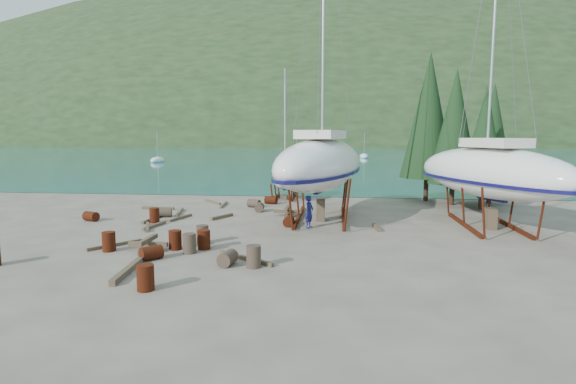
# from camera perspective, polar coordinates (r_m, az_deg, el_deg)

# --- Properties ---
(ground) EXTENTS (600.00, 600.00, 0.00)m
(ground) POSITION_cam_1_polar(r_m,az_deg,el_deg) (23.19, -3.77, -5.67)
(ground) COLOR #5C5249
(ground) RESTS_ON ground
(bay_water) EXTENTS (700.00, 700.00, 0.00)m
(bay_water) POSITION_cam_1_polar(r_m,az_deg,el_deg) (337.32, 5.59, 6.35)
(bay_water) COLOR #195F7D
(bay_water) RESTS_ON ground
(far_hill) EXTENTS (800.00, 360.00, 110.00)m
(far_hill) POSITION_cam_1_polar(r_m,az_deg,el_deg) (342.31, 5.60, 6.37)
(far_hill) COLOR #1D2F17
(far_hill) RESTS_ON ground
(far_house_left) EXTENTS (6.60, 5.60, 5.60)m
(far_house_left) POSITION_cam_1_polar(r_m,az_deg,el_deg) (221.69, -10.61, 6.56)
(far_house_left) COLOR beige
(far_house_left) RESTS_ON ground
(far_house_center) EXTENTS (6.60, 5.60, 5.60)m
(far_house_center) POSITION_cam_1_polar(r_m,az_deg,el_deg) (213.61, -0.21, 6.66)
(far_house_center) COLOR beige
(far_house_center) RESTS_ON ground
(far_house_right) EXTENTS (6.60, 5.60, 5.60)m
(far_house_right) POSITION_cam_1_polar(r_m,az_deg,el_deg) (213.86, 13.31, 6.47)
(far_house_right) COLOR beige
(far_house_right) RESTS_ON ground
(cypress_near_right) EXTENTS (3.60, 3.60, 10.00)m
(cypress_near_right) POSITION_cam_1_polar(r_m,az_deg,el_deg) (35.31, 20.43, 7.80)
(cypress_near_right) COLOR black
(cypress_near_right) RESTS_ON ground
(cypress_mid_right) EXTENTS (3.06, 3.06, 8.50)m
(cypress_mid_right) POSITION_cam_1_polar(r_m,az_deg,el_deg) (33.78, 23.67, 6.21)
(cypress_mid_right) COLOR black
(cypress_mid_right) RESTS_ON ground
(cypress_back_left) EXTENTS (4.14, 4.14, 11.50)m
(cypress_back_left) POSITION_cam_1_polar(r_m,az_deg,el_deg) (36.96, 17.44, 9.23)
(cypress_back_left) COLOR black
(cypress_back_left) RESTS_ON ground
(cypress_far_right) EXTENTS (3.24, 3.24, 9.00)m
(cypress_far_right) POSITION_cam_1_polar(r_m,az_deg,el_deg) (37.09, 24.54, 6.66)
(cypress_far_right) COLOR black
(cypress_far_right) RESTS_ON ground
(moored_boat_left) EXTENTS (2.00, 5.00, 6.05)m
(moored_boat_left) POSITION_cam_1_polar(r_m,az_deg,el_deg) (89.12, -16.22, 3.89)
(moored_boat_left) COLOR white
(moored_boat_left) RESTS_ON ground
(moored_boat_mid) EXTENTS (2.00, 5.00, 6.05)m
(moored_boat_mid) POSITION_cam_1_polar(r_m,az_deg,el_deg) (102.54, 9.63, 4.48)
(moored_boat_mid) COLOR white
(moored_boat_mid) RESTS_ON ground
(moored_boat_far) EXTENTS (2.00, 5.00, 6.05)m
(moored_boat_far) POSITION_cam_1_polar(r_m,az_deg,el_deg) (132.88, 1.07, 5.20)
(moored_boat_far) COLOR white
(moored_boat_far) RESTS_ON ground
(large_sailboat_near) EXTENTS (6.93, 14.06, 21.27)m
(large_sailboat_near) POSITION_cam_1_polar(r_m,az_deg,el_deg) (27.65, 4.28, 3.59)
(large_sailboat_near) COLOR white
(large_sailboat_near) RESTS_ON ground
(large_sailboat_far) EXTENTS (7.69, 12.55, 19.13)m
(large_sailboat_far) POSITION_cam_1_polar(r_m,az_deg,el_deg) (27.59, 24.22, 2.34)
(large_sailboat_far) COLOR white
(large_sailboat_far) RESTS_ON ground
(small_sailboat_shore) EXTENTS (3.20, 6.77, 10.41)m
(small_sailboat_shore) POSITION_cam_1_polar(r_m,az_deg,el_deg) (36.55, -0.44, 1.83)
(small_sailboat_shore) COLOR white
(small_sailboat_shore) RESTS_ON ground
(worker) EXTENTS (0.64, 0.77, 1.82)m
(worker) POSITION_cam_1_polar(r_m,az_deg,el_deg) (25.16, 2.72, -2.52)
(worker) COLOR navy
(worker) RESTS_ON ground
(drum_1) EXTENTS (0.72, 0.96, 0.58)m
(drum_1) POSITION_cam_1_polar(r_m,az_deg,el_deg) (18.27, -7.67, -8.34)
(drum_1) COLOR #2D2823
(drum_1) RESTS_ON ground
(drum_2) EXTENTS (1.03, 0.86, 0.58)m
(drum_2) POSITION_cam_1_polar(r_m,az_deg,el_deg) (29.68, -23.74, -2.84)
(drum_2) COLOR #59190F
(drum_2) RESTS_ON ground
(drum_3) EXTENTS (0.58, 0.58, 0.88)m
(drum_3) POSITION_cam_1_polar(r_m,az_deg,el_deg) (16.02, -17.64, -10.32)
(drum_3) COLOR #59190F
(drum_3) RESTS_ON ground
(drum_4) EXTENTS (0.98, 0.76, 0.58)m
(drum_4) POSITION_cam_1_polar(r_m,az_deg,el_deg) (33.88, -2.18, -1.04)
(drum_4) COLOR #59190F
(drum_4) RESTS_ON ground
(drum_5) EXTENTS (0.58, 0.58, 0.88)m
(drum_5) POSITION_cam_1_polar(r_m,az_deg,el_deg) (20.34, -12.41, -6.39)
(drum_5) COLOR #2D2823
(drum_5) RESTS_ON ground
(drum_6) EXTENTS (0.60, 0.89, 0.58)m
(drum_6) POSITION_cam_1_polar(r_m,az_deg,el_deg) (25.70, 0.10, -3.71)
(drum_6) COLOR #59190F
(drum_6) RESTS_ON ground
(drum_8) EXTENTS (0.58, 0.58, 0.88)m
(drum_8) POSITION_cam_1_polar(r_m,az_deg,el_deg) (27.85, -16.60, -2.85)
(drum_8) COLOR #59190F
(drum_8) RESTS_ON ground
(drum_9) EXTENTS (1.03, 0.86, 0.58)m
(drum_9) POSITION_cam_1_polar(r_m,az_deg,el_deg) (32.38, -4.34, -1.45)
(drum_9) COLOR #2D2823
(drum_9) RESTS_ON ground
(drum_10) EXTENTS (0.58, 0.58, 0.88)m
(drum_10) POSITION_cam_1_polar(r_m,az_deg,el_deg) (21.14, -14.14, -5.92)
(drum_10) COLOR #59190F
(drum_10) RESTS_ON ground
(drum_11) EXTENTS (0.62, 0.91, 0.58)m
(drum_11) POSITION_cam_1_polar(r_m,az_deg,el_deg) (30.56, -3.64, -1.96)
(drum_11) COLOR #2D2823
(drum_11) RESTS_ON ground
(drum_12) EXTENTS (1.02, 1.04, 0.58)m
(drum_12) POSITION_cam_1_polar(r_m,az_deg,el_deg) (19.75, -16.96, -7.40)
(drum_12) COLOR #59190F
(drum_12) RESTS_ON ground
(drum_13) EXTENTS (0.58, 0.58, 0.88)m
(drum_13) POSITION_cam_1_polar(r_m,az_deg,el_deg) (21.75, -21.80, -5.86)
(drum_13) COLOR #59190F
(drum_13) RESTS_ON ground
(drum_14) EXTENTS (0.58, 0.58, 0.88)m
(drum_14) POSITION_cam_1_polar(r_m,az_deg,el_deg) (20.94, -10.63, -5.96)
(drum_14) COLOR #59190F
(drum_14) RESTS_ON ground
(drum_15) EXTENTS (0.99, 0.78, 0.58)m
(drum_15) POSITION_cam_1_polar(r_m,az_deg,el_deg) (29.56, -15.41, -2.53)
(drum_15) COLOR #2D2823
(drum_15) RESTS_ON ground
(drum_16) EXTENTS (0.58, 0.58, 0.88)m
(drum_16) POSITION_cam_1_polar(r_m,az_deg,el_deg) (22.03, -10.80, -5.30)
(drum_16) COLOR #2D2823
(drum_16) RESTS_ON ground
(drum_17) EXTENTS (0.58, 0.58, 0.88)m
(drum_17) POSITION_cam_1_polar(r_m,az_deg,el_deg) (17.85, -4.38, -8.17)
(drum_17) COLOR #2D2823
(drum_17) RESTS_ON ground
(timber_0) EXTENTS (0.36, 2.67, 0.14)m
(timber_0) POSITION_cam_1_polar(r_m,az_deg,el_deg) (33.43, -8.17, -1.61)
(timber_0) COLOR brown
(timber_0) RESTS_ON ground
(timber_1) EXTENTS (0.40, 1.60, 0.19)m
(timber_1) POSITION_cam_1_polar(r_m,az_deg,el_deg) (25.42, 11.19, -4.42)
(timber_1) COLOR brown
(timber_1) RESTS_ON ground
(timber_2) EXTENTS (2.36, 0.32, 0.19)m
(timber_2) POSITION_cam_1_polar(r_m,az_deg,el_deg) (32.68, -16.17, -1.99)
(timber_2) COLOR brown
(timber_2) RESTS_ON ground
(timber_3) EXTENTS (1.74, 2.18, 0.15)m
(timber_3) POSITION_cam_1_polar(r_m,az_deg,el_deg) (22.64, -21.11, -6.28)
(timber_3) COLOR brown
(timber_3) RESTS_ON ground
(timber_4) EXTENTS (0.55, 2.16, 0.17)m
(timber_4) POSITION_cam_1_polar(r_m,az_deg,el_deg) (26.55, -16.60, -4.11)
(timber_4) COLOR brown
(timber_4) RESTS_ON ground
(timber_5) EXTENTS (2.64, 1.89, 0.16)m
(timber_5) POSITION_cam_1_polar(r_m,az_deg,el_deg) (18.97, -5.41, -8.37)
(timber_5) COLOR brown
(timber_5) RESTS_ON ground
(timber_8) EXTENTS (1.05, 1.81, 0.19)m
(timber_8) POSITION_cam_1_polar(r_m,az_deg,el_deg) (28.43, -8.39, -3.12)
(timber_8) COLOR brown
(timber_8) RESTS_ON ground
(timber_9) EXTENTS (1.75, 1.86, 0.15)m
(timber_9) POSITION_cam_1_polar(r_m,az_deg,el_deg) (34.86, -9.56, -1.26)
(timber_9) COLOR brown
(timber_9) RESTS_ON ground
(timber_11) EXTENTS (0.76, 2.26, 0.15)m
(timber_11) POSITION_cam_1_polar(r_m,az_deg,el_deg) (28.65, -13.50, -3.21)
(timber_11) COLOR brown
(timber_11) RESTS_ON ground
(timber_12) EXTENTS (1.04, 2.19, 0.17)m
(timber_12) POSITION_cam_1_polar(r_m,az_deg,el_deg) (26.31, -17.43, -4.25)
(timber_12) COLOR brown
(timber_12) RESTS_ON ground
(timber_15) EXTENTS (0.74, 2.77, 0.15)m
(timber_15) POSITION_cam_1_polar(r_m,az_deg,el_deg) (30.77, -13.58, -2.50)
(timber_15) COLOR brown
(timber_15) RESTS_ON ground
(timber_16) EXTENTS (0.54, 2.98, 0.23)m
(timber_16) POSITION_cam_1_polar(r_m,az_deg,el_deg) (18.16, -19.73, -9.39)
(timber_16) COLOR brown
(timber_16) RESTS_ON ground
(timber_17) EXTENTS (0.22, 2.32, 0.16)m
(timber_17) POSITION_cam_1_polar(r_m,az_deg,el_deg) (28.59, -17.00, -3.34)
(timber_17) COLOR brown
(timber_17) RESTS_ON ground
(timber_pile_fore) EXTENTS (1.80, 1.80, 0.60)m
(timber_pile_fore) POSITION_cam_1_polar(r_m,az_deg,el_deg) (21.27, -17.35, -6.34)
(timber_pile_fore) COLOR brown
(timber_pile_fore) RESTS_ON ground
(timber_pile_aft) EXTENTS (1.80, 1.80, 0.60)m
(timber_pile_aft) POSITION_cam_1_polar(r_m,az_deg,el_deg) (28.81, -0.09, -2.49)
(timber_pile_aft) COLOR brown
(timber_pile_aft) RESTS_ON ground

